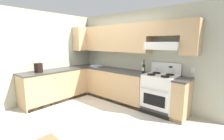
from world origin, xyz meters
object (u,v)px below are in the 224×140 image
stove (160,93)px  bowl (97,66)px  wine_bottle (144,68)px  bucket (38,68)px

stove → bowl: 2.20m
stove → wine_bottle: (-0.49, 0.05, 0.56)m
bowl → bucket: (-0.47, -1.66, 0.11)m
wine_bottle → bowl: 1.67m
wine_bottle → bowl: wine_bottle is taller
wine_bottle → bucket: wine_bottle is taller
stove → bucket: size_ratio=4.92×
stove → bucket: bearing=-147.0°
stove → bowl: size_ratio=3.95×
wine_bottle → bucket: (-2.14, -1.75, -0.00)m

